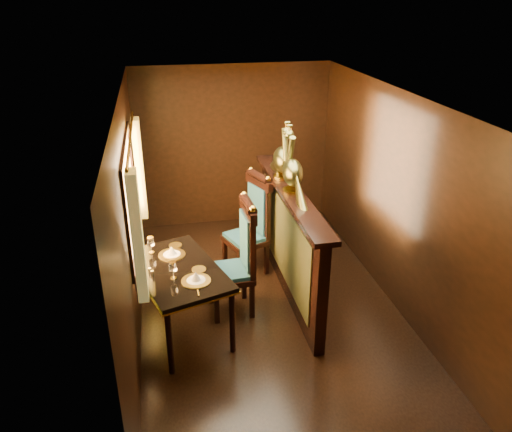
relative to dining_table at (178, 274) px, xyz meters
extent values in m
plane|color=black|center=(1.05, 0.27, -0.72)|extent=(5.00, 5.00, 0.00)
cube|color=black|center=(1.05, 2.77, 0.53)|extent=(3.00, 0.04, 2.50)
cube|color=black|center=(1.05, -2.23, 0.53)|extent=(3.00, 0.04, 2.50)
cube|color=black|center=(-0.45, 0.27, 0.53)|extent=(0.04, 5.00, 2.50)
cube|color=black|center=(2.55, 0.27, 0.53)|extent=(0.04, 5.00, 2.50)
cube|color=beige|center=(1.05, 0.27, 1.78)|extent=(3.00, 5.00, 0.04)
cube|color=#FFC672|center=(-0.44, 0.57, 0.73)|extent=(0.01, 1.70, 1.05)
cube|color=yellow|center=(-0.35, -0.40, 0.68)|extent=(0.10, 0.22, 1.30)
cube|color=yellow|center=(-0.35, 1.54, 0.68)|extent=(0.10, 0.22, 1.30)
cylinder|color=gold|center=(-0.37, 0.57, 1.37)|extent=(0.03, 2.20, 0.03)
cube|color=black|center=(1.38, 0.57, -0.07)|extent=(0.12, 2.60, 1.30)
cube|color=#3B391B|center=(1.31, 0.57, -0.02)|extent=(0.02, 2.20, 0.95)
cube|color=black|center=(1.38, 0.57, 0.61)|extent=(0.26, 2.70, 0.06)
cube|color=black|center=(0.00, 0.00, 0.05)|extent=(1.16, 1.51, 0.04)
cube|color=gold|center=(0.00, 0.00, 0.02)|extent=(1.18, 1.53, 0.02)
cylinder|color=black|center=(-0.14, -0.68, -0.36)|extent=(0.06, 0.06, 0.74)
cylinder|color=black|center=(0.51, -0.48, -0.36)|extent=(0.06, 0.06, 0.74)
cylinder|color=black|center=(-0.50, 0.48, -0.36)|extent=(0.06, 0.06, 0.74)
cylinder|color=black|center=(0.15, 0.68, -0.36)|extent=(0.06, 0.06, 0.74)
cylinder|color=gold|center=(0.17, -0.30, 0.08)|extent=(0.30, 0.30, 0.01)
cone|color=white|center=(0.17, -0.30, 0.13)|extent=(0.11, 0.11, 0.10)
cylinder|color=gold|center=(-0.04, 0.29, 0.08)|extent=(0.30, 0.30, 0.01)
cone|color=white|center=(-0.04, 0.29, 0.13)|extent=(0.11, 0.11, 0.10)
cylinder|color=silver|center=(-0.26, -0.11, 0.10)|extent=(0.03, 0.03, 0.06)
cylinder|color=silver|center=(-0.28, -0.05, 0.10)|extent=(0.03, 0.03, 0.06)
cube|color=black|center=(0.60, 0.27, -0.25)|extent=(0.52, 0.52, 0.07)
cube|color=navy|center=(0.60, 0.27, -0.19)|extent=(0.47, 0.47, 0.05)
cube|color=navy|center=(0.82, 0.28, 0.17)|extent=(0.06, 0.39, 0.64)
cube|color=black|center=(0.41, 0.05, -0.50)|extent=(0.05, 0.05, 0.45)
cube|color=black|center=(0.82, 0.07, -0.50)|extent=(0.05, 0.05, 0.45)
cube|color=black|center=(0.39, 0.46, -0.50)|extent=(0.05, 0.05, 0.45)
cube|color=black|center=(0.80, 0.48, -0.50)|extent=(0.05, 0.05, 0.45)
sphere|color=gold|center=(0.83, 0.07, 0.65)|extent=(0.08, 0.08, 0.08)
sphere|color=gold|center=(0.81, 0.48, 0.65)|extent=(0.08, 0.08, 0.08)
cube|color=black|center=(0.93, 1.11, -0.26)|extent=(0.63, 0.63, 0.06)
cube|color=navy|center=(0.93, 1.11, -0.20)|extent=(0.57, 0.57, 0.05)
cube|color=navy|center=(1.13, 1.18, 0.16)|extent=(0.17, 0.37, 0.63)
cube|color=black|center=(0.82, 0.85, -0.51)|extent=(0.05, 0.05, 0.44)
cube|color=black|center=(1.19, 0.99, -0.51)|extent=(0.05, 0.05, 0.44)
cube|color=black|center=(0.67, 1.23, -0.51)|extent=(0.05, 0.05, 0.44)
cube|color=black|center=(1.05, 1.37, -0.51)|extent=(0.05, 0.05, 0.44)
sphere|color=gold|center=(1.20, 0.99, 0.63)|extent=(0.07, 0.07, 0.07)
sphere|color=gold|center=(1.06, 1.37, 0.63)|extent=(0.07, 0.07, 0.07)
camera|label=1|loc=(-0.08, -4.64, 2.78)|focal=35.00mm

